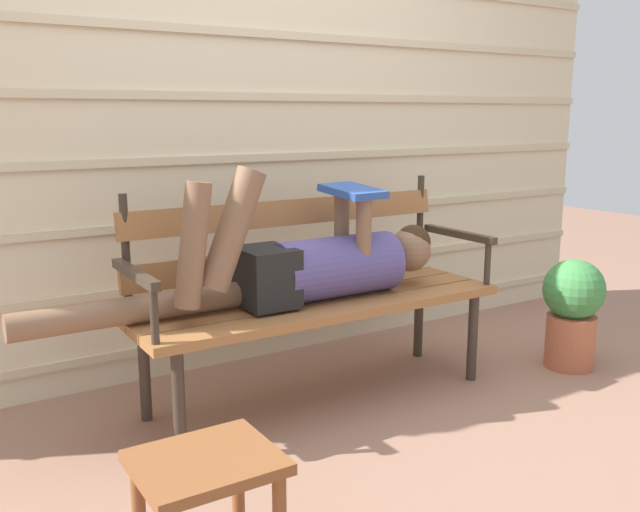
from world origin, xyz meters
TOP-DOWN VIEW (x-y plane):
  - ground_plane at (0.00, 0.00)m, footprint 12.00×12.00m
  - house_siding at (0.00, 0.81)m, footprint 4.47×0.08m
  - park_bench at (0.00, 0.26)m, footprint 1.56×0.49m
  - reclining_person at (-0.07, 0.19)m, footprint 1.74×0.27m
  - footstool at (-0.85, -0.63)m, footprint 0.35×0.30m
  - potted_plant at (1.19, -0.13)m, footprint 0.28×0.28m

SIDE VIEW (x-z plane):
  - ground_plane at x=0.00m, z-range 0.00..0.00m
  - footstool at x=-0.85m, z-range 0.10..0.44m
  - potted_plant at x=1.19m, z-range 0.03..0.55m
  - park_bench at x=0.00m, z-range 0.04..0.92m
  - reclining_person at x=-0.07m, z-range 0.31..0.87m
  - house_siding at x=0.00m, z-range 0.00..2.23m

